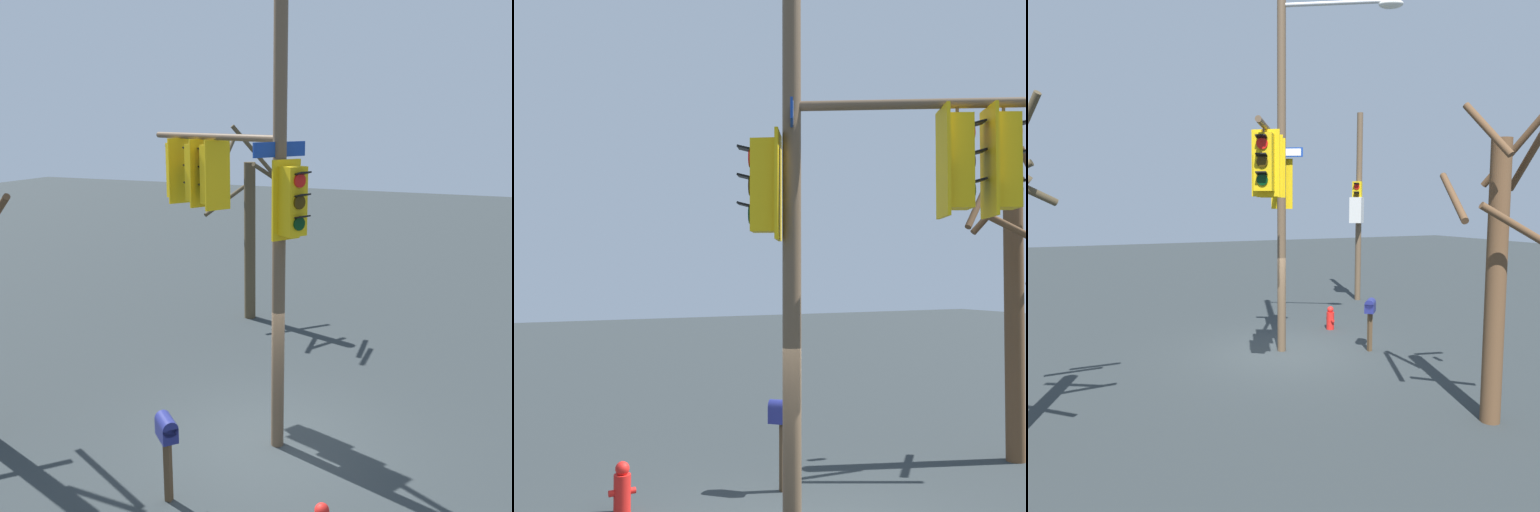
% 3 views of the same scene
% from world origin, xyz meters
% --- Properties ---
extents(ground_plane, '(80.00, 80.00, 0.00)m').
position_xyz_m(ground_plane, '(0.00, 0.00, 0.00)').
color(ground_plane, '#2B3133').
extents(main_signal_pole_assembly, '(4.07, 4.70, 9.33)m').
position_xyz_m(main_signal_pole_assembly, '(0.74, -0.44, 4.92)').
color(main_signal_pole_assembly, brown).
rests_on(main_signal_pole_assembly, ground).
extents(secondary_pole_assembly, '(0.79, 0.78, 7.56)m').
position_xyz_m(secondary_pole_assembly, '(-5.37, 5.58, 3.83)').
color(secondary_pole_assembly, brown).
rests_on(secondary_pole_assembly, ground).
extents(fire_hydrant, '(0.38, 0.24, 0.73)m').
position_xyz_m(fire_hydrant, '(-1.68, 2.28, 0.34)').
color(fire_hydrant, red).
rests_on(fire_hydrant, ground).
extents(mailbox, '(0.49, 0.47, 1.41)m').
position_xyz_m(mailbox, '(0.78, 2.09, 1.11)').
color(mailbox, '#4C3823').
rests_on(mailbox, ground).
extents(bare_tree_behind_pole, '(1.96, 1.92, 5.61)m').
position_xyz_m(bare_tree_behind_pole, '(5.28, 1.63, 2.81)').
color(bare_tree_behind_pole, brown).
rests_on(bare_tree_behind_pole, ground).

